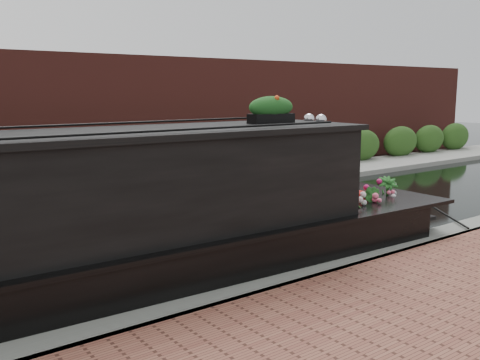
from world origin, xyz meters
TOP-DOWN VIEW (x-y plane):
  - ground at (0.00, 0.00)m, footprint 80.00×80.00m
  - near_bank_coping at (0.00, -3.30)m, footprint 40.00×0.60m
  - far_bank_path at (0.00, 4.20)m, footprint 40.00×2.40m
  - far_hedge at (0.00, 5.10)m, footprint 40.00×1.10m
  - far_brick_wall at (0.00, 7.20)m, footprint 40.00×1.00m
  - narrowboat at (-3.35, -1.97)m, footprint 13.10×2.79m
  - rope_fender at (3.56, -1.97)m, footprint 0.40×0.36m

SIDE VIEW (x-z plane):
  - ground at x=0.00m, z-range 0.00..0.00m
  - near_bank_coping at x=0.00m, z-range -0.25..0.25m
  - far_bank_path at x=0.00m, z-range -0.17..0.17m
  - far_hedge at x=0.00m, z-range -1.40..1.40m
  - far_brick_wall at x=0.00m, z-range -4.00..4.00m
  - rope_fender at x=3.56m, z-range 0.00..0.40m
  - narrowboat at x=-3.35m, z-range -0.62..2.44m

